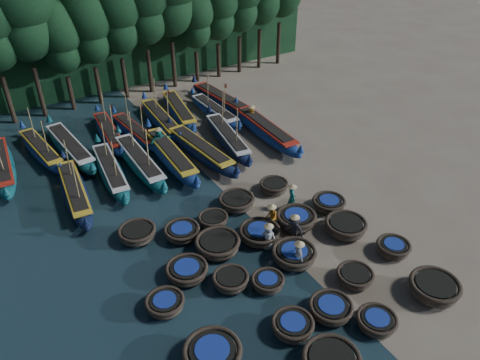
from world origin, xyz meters
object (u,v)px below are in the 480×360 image
coracle_23 (236,202)px  long_boat_13 (135,131)px  fisherman_4 (299,254)px  fisherman_6 (252,115)px  long_boat_9 (2,166)px  long_boat_15 (179,111)px  coracle_13 (294,255)px  coracle_3 (377,321)px  coracle_20 (137,233)px  long_boat_8 (265,130)px  coracle_19 (329,203)px  long_boat_4 (140,161)px  fisherman_3 (294,229)px  coracle_14 (346,226)px  long_boat_11 (70,147)px  long_boat_14 (161,119)px  long_boat_12 (109,133)px  coracle_17 (260,233)px  long_boat_6 (201,150)px  coracle_16 (218,245)px  coracle_7 (331,309)px  long_boat_3 (111,171)px  long_boat_10 (41,150)px  coracle_6 (293,326)px  coracle_21 (182,232)px  coracle_24 (274,186)px  fisherman_1 (292,197)px  long_boat_5 (171,155)px  coracle_4 (434,288)px  coracle_10 (165,304)px  coracle_11 (231,280)px  coracle_5 (212,354)px  coracle_12 (268,282)px  long_boat_7 (228,138)px  long_boat_17 (222,100)px  coracle_18 (296,219)px  coracle_9 (393,248)px  long_boat_2 (75,192)px  coracle_22 (213,220)px  fisherman_5 (159,140)px  fisherman_2 (271,217)px  coracle_15 (187,271)px  coracle_8 (355,276)px

coracle_23 → long_boat_13: long_boat_13 is taller
fisherman_4 → fisherman_6: size_ratio=0.96×
long_boat_9 → long_boat_15: 13.42m
coracle_13 → coracle_3: bearing=-84.2°
coracle_20 → long_boat_8: 13.59m
coracle_19 → long_boat_8: bearing=78.7°
long_boat_4 → fisherman_3: size_ratio=4.42×
coracle_14 → long_boat_4: 13.93m
long_boat_11 → long_boat_14: bearing=0.7°
long_boat_12 → coracle_17: bearing=-73.3°
long_boat_9 → long_boat_12: 7.45m
coracle_14 → long_boat_6: (-2.89, 11.27, 0.13)m
coracle_16 → coracle_7: bearing=-70.7°
long_boat_3 → long_boat_10: 6.03m
coracle_6 → coracle_21: bearing=98.7°
coracle_24 → fisherman_1: size_ratio=1.01×
fisherman_6 → fisherman_4: bearing=131.9°
long_boat_5 → long_boat_14: bearing=75.1°
fisherman_1 → coracle_4: bearing=-157.4°
coracle_10 → coracle_11: coracle_11 is taller
coracle_5 → coracle_12: size_ratio=1.75×
long_boat_7 → long_boat_17: 6.40m
coracle_19 → long_boat_11: 17.99m
fisherman_1 → long_boat_5: bearing=35.5°
coracle_18 → long_boat_7: bearing=81.4°
coracle_21 → fisherman_1: fisherman_1 is taller
coracle_19 → long_boat_10: 19.72m
coracle_23 → long_boat_13: (-1.84, 11.29, 0.06)m
coracle_9 → long_boat_7: long_boat_7 is taller
coracle_18 → long_boat_2: bearing=136.8°
coracle_10 → long_boat_9: (-4.20, 16.02, 0.19)m
long_boat_4 → long_boat_12: bearing=94.9°
coracle_22 → fisherman_4: fisherman_4 is taller
coracle_4 → long_boat_8: 16.96m
long_boat_4 → long_boat_10: bearing=136.2°
coracle_21 → fisherman_1: size_ratio=1.02×
coracle_22 → fisherman_3: bearing=-50.0°
coracle_10 → long_boat_13: long_boat_13 is taller
coracle_17 → long_boat_14: 15.08m
coracle_9 → fisherman_5: size_ratio=0.92×
coracle_12 → fisherman_2: bearing=52.7°
long_boat_14 → coracle_15: bearing=-106.3°
long_boat_5 → fisherman_2: (1.72, -9.22, 0.24)m
long_boat_10 → fisherman_2: 17.20m
fisherman_4 → fisherman_6: (6.48, 14.09, 0.03)m
coracle_14 → long_boat_13: (-5.66, 16.38, 0.04)m
coracle_13 → long_boat_3: size_ratio=0.34×
coracle_8 → coracle_18: size_ratio=0.87×
coracle_6 → long_boat_7: (6.04, 15.52, 0.16)m
coracle_8 → coracle_19: 5.79m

